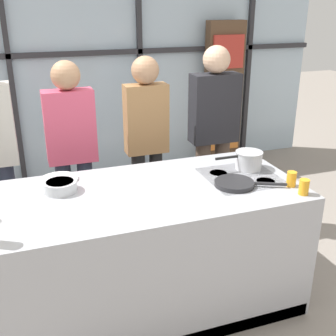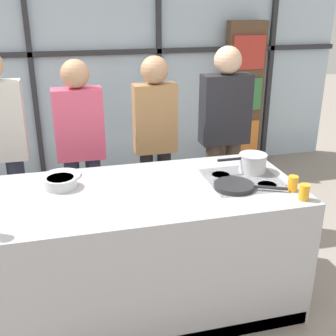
{
  "view_description": "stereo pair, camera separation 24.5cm",
  "coord_description": "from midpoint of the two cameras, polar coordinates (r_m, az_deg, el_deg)",
  "views": [
    {
      "loc": [
        -0.68,
        -2.48,
        2.12
      ],
      "look_at": [
        0.23,
        0.1,
        1.03
      ],
      "focal_mm": 45.0,
      "sensor_mm": 36.0,
      "label": 1
    },
    {
      "loc": [
        -0.44,
        -2.55,
        2.12
      ],
      "look_at": [
        0.23,
        0.1,
        1.03
      ],
      "focal_mm": 45.0,
      "sensor_mm": 36.0,
      "label": 2
    }
  ],
  "objects": [
    {
      "name": "back_window_wall",
      "position": [
        5.34,
        -13.5,
        13.43
      ],
      "size": [
        6.4,
        0.1,
        2.8
      ],
      "color": "silver",
      "rests_on": "ground_plane"
    },
    {
      "name": "bookshelf",
      "position": [
        5.75,
        6.29,
        9.85
      ],
      "size": [
        0.5,
        0.19,
        1.89
      ],
      "color": "brown",
      "rests_on": "ground_plane"
    },
    {
      "name": "juice_glass_near",
      "position": [
        2.86,
        15.64,
        -2.54
      ],
      "size": [
        0.07,
        0.07,
        0.1
      ],
      "primitive_type": "cylinder",
      "color": "orange",
      "rests_on": "demo_island"
    },
    {
      "name": "ground_plane",
      "position": [
        3.34,
        -5.49,
        -17.87
      ],
      "size": [
        18.0,
        18.0,
        0.0
      ],
      "primitive_type": "plane",
      "color": "gray"
    },
    {
      "name": "spectator_center_right",
      "position": [
        3.77,
        -4.8,
        4.26
      ],
      "size": [
        0.38,
        0.24,
        1.7
      ],
      "rotation": [
        0.0,
        0.0,
        3.14
      ],
      "color": "black",
      "rests_on": "ground_plane"
    },
    {
      "name": "juice_glass_far",
      "position": [
        2.97,
        14.14,
        -1.5
      ],
      "size": [
        0.07,
        0.07,
        0.1
      ],
      "primitive_type": "cylinder",
      "color": "orange",
      "rests_on": "demo_island"
    },
    {
      "name": "spectator_center_left",
      "position": [
        3.68,
        -14.77,
        2.79
      ],
      "size": [
        0.41,
        0.24,
        1.69
      ],
      "rotation": [
        0.0,
        0.0,
        3.14
      ],
      "color": "#232838",
      "rests_on": "ground_plane"
    },
    {
      "name": "demo_island",
      "position": [
        3.06,
        -5.78,
        -11.14
      ],
      "size": [
        2.2,
        1.0,
        0.93
      ],
      "color": "#A8AAB2",
      "rests_on": "ground_plane"
    },
    {
      "name": "saucepan",
      "position": [
        3.21,
        8.72,
        1.09
      ],
      "size": [
        0.38,
        0.21,
        0.14
      ],
      "color": "silver",
      "rests_on": "demo_island"
    },
    {
      "name": "spectator_far_right",
      "position": [
        3.97,
        4.45,
        5.36
      ],
      "size": [
        0.45,
        0.25,
        1.76
      ],
      "rotation": [
        0.0,
        0.0,
        3.14
      ],
      "color": "#47382D",
      "rests_on": "ground_plane"
    },
    {
      "name": "mixing_bowl",
      "position": [
        2.93,
        -16.74,
        -2.38
      ],
      "size": [
        0.22,
        0.22,
        0.07
      ],
      "color": "silver",
      "rests_on": "demo_island"
    },
    {
      "name": "white_plate",
      "position": [
        3.12,
        -16.74,
        -1.5
      ],
      "size": [
        0.27,
        0.27,
        0.01
      ],
      "primitive_type": "cylinder",
      "color": "white",
      "rests_on": "demo_island"
    },
    {
      "name": "frying_pan",
      "position": [
        2.92,
        6.78,
        -2.11
      ],
      "size": [
        0.46,
        0.3,
        0.04
      ],
      "color": "#232326",
      "rests_on": "demo_island"
    }
  ]
}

